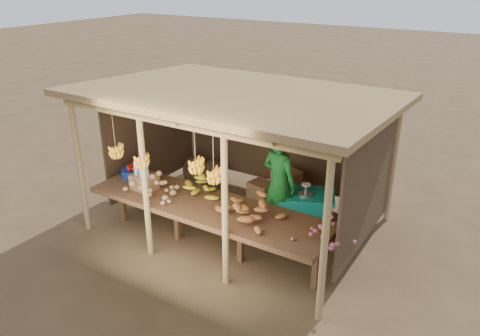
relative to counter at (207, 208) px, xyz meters
The scene contains 13 objects.
ground 1.20m from the counter, 90.00° to the left, with size 60.00×60.00×0.00m, color brown.
stall_structure 1.51m from the counter, 92.81° to the left, with size 4.70×3.50×2.43m.
counter is the anchor object (origin of this frame).
potato_heap 0.98m from the counter, 169.30° to the right, with size 0.89×0.53×0.36m, color tan, non-canonical shape.
sweet_potato_heap 0.78m from the counter, ahead, with size 1.01×0.60×0.36m, color #AC632C, non-canonical shape.
onion_heap 1.92m from the counter, ahead, with size 0.72×0.43×0.35m, color #AF5563, non-canonical shape.
banana_pile 0.46m from the counter, 143.09° to the left, with size 0.65×0.39×0.35m, color yellow, non-canonical shape.
tomato_basin 1.68m from the counter, behind, with size 0.40×0.40×0.21m.
bottle_box 1.19m from the counter, behind, with size 0.39×0.31×0.49m.
vendor 1.28m from the counter, 59.24° to the left, with size 0.64×0.42×1.76m, color #176A24.
tarp_crate 1.79m from the counter, 50.85° to the left, with size 0.95×0.89×0.91m.
carton_stack 1.95m from the counter, 82.97° to the left, with size 1.03×0.46×0.73m.
burlap_sacks 2.50m from the counter, 127.27° to the left, with size 0.96×0.50×0.68m.
Camera 1 is at (3.73, -6.00, 4.08)m, focal length 35.00 mm.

